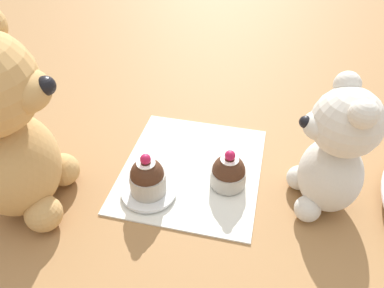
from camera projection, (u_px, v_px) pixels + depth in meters
ground_plane at (192, 169)px, 0.64m from camera, size 4.00×4.00×0.00m
knitted_placemat at (192, 168)px, 0.63m from camera, size 0.26×0.23×0.01m
teddy_bear_cream at (335, 153)px, 0.52m from camera, size 0.12×0.11×0.21m
teddy_bear_tan at (3, 128)px, 0.49m from camera, size 0.16×0.16×0.29m
cupcake_near_cream_bear at (228, 173)px, 0.59m from camera, size 0.06×0.06×0.07m
saucer_plate at (149, 191)px, 0.59m from camera, size 0.09×0.09×0.01m
cupcake_near_tan_bear at (147, 178)px, 0.57m from camera, size 0.06×0.06×0.07m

